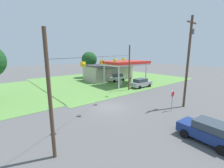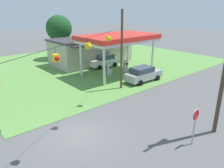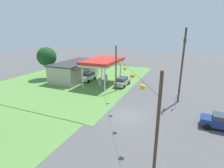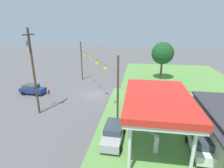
# 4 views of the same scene
# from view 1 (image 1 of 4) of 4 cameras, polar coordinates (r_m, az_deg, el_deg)

# --- Properties ---
(ground_plane) EXTENTS (160.00, 160.00, 0.00)m
(ground_plane) POSITION_cam_1_polar(r_m,az_deg,el_deg) (19.46, -1.01, -8.92)
(ground_plane) COLOR #565656
(grass_verge_station_corner) EXTENTS (36.00, 28.00, 0.04)m
(grass_verge_station_corner) POSITION_cam_1_polar(r_m,az_deg,el_deg) (40.60, -0.38, 1.93)
(grass_verge_station_corner) COLOR #5B8E42
(grass_verge_station_corner) RESTS_ON ground
(gas_station_canopy) EXTENTS (9.71, 6.08, 5.19)m
(gas_station_canopy) POSITION_cam_1_polar(r_m,az_deg,el_deg) (33.07, 5.30, 7.83)
(gas_station_canopy) COLOR silver
(gas_station_canopy) RESTS_ON ground
(gas_station_store) EXTENTS (12.47, 6.82, 3.99)m
(gas_station_store) POSITION_cam_1_polar(r_m,az_deg,el_deg) (39.81, -1.25, 4.64)
(gas_station_store) COLOR #B2A893
(gas_station_store) RESTS_ON ground
(fuel_pump_near) EXTENTS (0.71, 0.56, 1.71)m
(fuel_pump_near) POSITION_cam_1_polar(r_m,az_deg,el_deg) (32.58, 3.40, 0.93)
(fuel_pump_near) COLOR gray
(fuel_pump_near) RESTS_ON ground
(fuel_pump_far) EXTENTS (0.71, 0.56, 1.71)m
(fuel_pump_far) POSITION_cam_1_polar(r_m,az_deg,el_deg) (34.54, 6.87, 1.48)
(fuel_pump_far) COLOR gray
(fuel_pump_far) RESTS_ON ground
(car_at_pumps_front) EXTENTS (4.83, 2.20, 1.82)m
(car_at_pumps_front) POSITION_cam_1_polar(r_m,az_deg,el_deg) (30.99, 11.00, 0.43)
(car_at_pumps_front) COLOR #9E9EA3
(car_at_pumps_front) RESTS_ON ground
(car_at_pumps_rear) EXTENTS (4.56, 2.26, 1.84)m
(car_at_pumps_rear) POSITION_cam_1_polar(r_m,az_deg,el_deg) (37.18, 1.76, 2.49)
(car_at_pumps_rear) COLOR white
(car_at_pumps_rear) RESTS_ON ground
(car_on_crossroad) EXTENTS (2.34, 4.36, 1.72)m
(car_on_crossroad) POSITION_cam_1_polar(r_m,az_deg,el_deg) (14.28, 32.93, -14.87)
(car_on_crossroad) COLOR navy
(car_on_crossroad) RESTS_ON ground
(stop_sign_roadside) EXTENTS (0.80, 0.08, 2.50)m
(stop_sign_roadside) POSITION_cam_1_polar(r_m,az_deg,el_deg) (19.19, 22.04, -4.40)
(stop_sign_roadside) COLOR #99999E
(stop_sign_roadside) RESTS_ON ground
(utility_pole_main) EXTENTS (2.20, 0.44, 11.16)m
(utility_pole_main) POSITION_cam_1_polar(r_m,az_deg,el_deg) (20.81, 27.07, 8.65)
(utility_pole_main) COLOR #4C3828
(utility_pole_main) RESTS_ON ground
(signal_span_gantry) EXTENTS (17.53, 10.24, 8.31)m
(signal_span_gantry) POSITION_cam_1_polar(r_m,az_deg,el_deg) (18.36, -1.04, 4.46)
(signal_span_gantry) COLOR #4C3828
(signal_span_gantry) RESTS_ON ground
(tree_behind_station) EXTENTS (4.29, 4.29, 7.28)m
(tree_behind_station) POSITION_cam_1_polar(r_m,az_deg,el_deg) (43.15, -8.66, 9.17)
(tree_behind_station) COLOR #4C3828
(tree_behind_station) RESTS_ON ground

